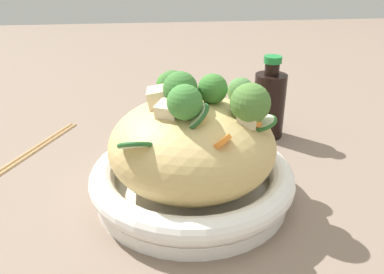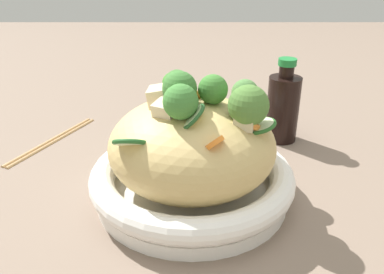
{
  "view_description": "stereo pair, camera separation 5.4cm",
  "coord_description": "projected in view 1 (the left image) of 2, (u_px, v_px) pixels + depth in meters",
  "views": [
    {
      "loc": [
        -0.05,
        -0.49,
        0.33
      ],
      "look_at": [
        0.0,
        0.0,
        0.1
      ],
      "focal_mm": 37.66,
      "sensor_mm": 36.0,
      "label": 1
    },
    {
      "loc": [
        0.0,
        -0.49,
        0.33
      ],
      "look_at": [
        0.0,
        0.0,
        0.1
      ],
      "focal_mm": 37.66,
      "sensor_mm": 36.0,
      "label": 2
    }
  ],
  "objects": [
    {
      "name": "soy_sauce_bottle",
      "position": [
        269.0,
        103.0,
        0.75
      ],
      "size": [
        0.06,
        0.06,
        0.15
      ],
      "color": "black",
      "rests_on": "ground_plane"
    },
    {
      "name": "serving_bowl",
      "position": [
        192.0,
        180.0,
        0.57
      ],
      "size": [
        0.29,
        0.29,
        0.05
      ],
      "color": "white",
      "rests_on": "ground_plane"
    },
    {
      "name": "carrot_coins",
      "position": [
        206.0,
        109.0,
        0.54
      ],
      "size": [
        0.14,
        0.2,
        0.05
      ],
      "color": "orange",
      "rests_on": "serving_bowl"
    },
    {
      "name": "chicken_chunks",
      "position": [
        177.0,
        105.0,
        0.51
      ],
      "size": [
        0.14,
        0.08,
        0.04
      ],
      "color": "beige",
      "rests_on": "serving_bowl"
    },
    {
      "name": "noodle_heap",
      "position": [
        192.0,
        145.0,
        0.55
      ],
      "size": [
        0.23,
        0.23,
        0.14
      ],
      "color": "tan",
      "rests_on": "serving_bowl"
    },
    {
      "name": "broccoli_florets",
      "position": [
        208.0,
        94.0,
        0.52
      ],
      "size": [
        0.15,
        0.17,
        0.07
      ],
      "color": "#A4C16E",
      "rests_on": "serving_bowl"
    },
    {
      "name": "zucchini_slices",
      "position": [
        189.0,
        121.0,
        0.51
      ],
      "size": [
        0.2,
        0.16,
        0.06
      ],
      "color": "beige",
      "rests_on": "serving_bowl"
    },
    {
      "name": "ground_plane",
      "position": [
        192.0,
        197.0,
        0.59
      ],
      "size": [
        3.0,
        3.0,
        0.0
      ],
      "primitive_type": "plane",
      "color": "#7C6859"
    },
    {
      "name": "chopsticks_pair",
      "position": [
        37.0,
        147.0,
        0.72
      ],
      "size": [
        0.11,
        0.21,
        0.01
      ],
      "color": "tan",
      "rests_on": "ground_plane"
    }
  ]
}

